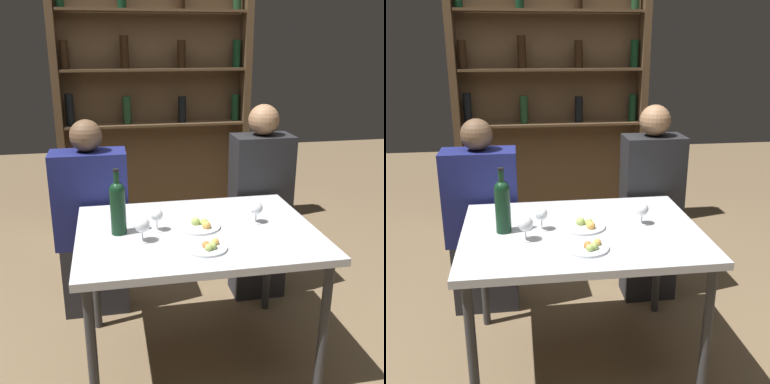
% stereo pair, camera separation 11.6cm
% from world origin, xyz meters
% --- Properties ---
extents(ground_plane, '(10.00, 10.00, 0.00)m').
position_xyz_m(ground_plane, '(0.00, 0.00, 0.00)').
color(ground_plane, brown).
extents(dining_table, '(1.16, 0.86, 0.74)m').
position_xyz_m(dining_table, '(0.00, 0.00, 0.67)').
color(dining_table, '#B7BABF').
rests_on(dining_table, ground_plane).
extents(wine_rack_wall, '(1.61, 0.21, 2.10)m').
position_xyz_m(wine_rack_wall, '(-0.00, 1.84, 1.09)').
color(wine_rack_wall, '#4C3823').
rests_on(wine_rack_wall, ground_plane).
extents(wine_bottle, '(0.07, 0.07, 0.32)m').
position_xyz_m(wine_bottle, '(-0.37, 0.02, 0.88)').
color(wine_bottle, black).
rests_on(wine_bottle, dining_table).
extents(wine_glass_0, '(0.07, 0.07, 0.12)m').
position_xyz_m(wine_glass_0, '(-0.27, -0.09, 0.82)').
color(wine_glass_0, silver).
rests_on(wine_glass_0, dining_table).
extents(wine_glass_1, '(0.06, 0.06, 0.11)m').
position_xyz_m(wine_glass_1, '(0.31, 0.03, 0.81)').
color(wine_glass_1, silver).
rests_on(wine_glass_1, dining_table).
extents(wine_glass_2, '(0.06, 0.06, 0.11)m').
position_xyz_m(wine_glass_2, '(-0.19, 0.02, 0.82)').
color(wine_glass_2, silver).
rests_on(wine_glass_2, dining_table).
extents(food_plate_0, '(0.19, 0.19, 0.04)m').
position_xyz_m(food_plate_0, '(0.00, -0.22, 0.75)').
color(food_plate_0, silver).
rests_on(food_plate_0, dining_table).
extents(food_plate_1, '(0.23, 0.23, 0.05)m').
position_xyz_m(food_plate_1, '(0.01, 0.02, 0.75)').
color(food_plate_1, silver).
rests_on(food_plate_1, dining_table).
extents(seated_person_left, '(0.43, 0.22, 1.20)m').
position_xyz_m(seated_person_left, '(-0.52, 0.58, 0.56)').
color(seated_person_left, '#26262B').
rests_on(seated_person_left, ground_plane).
extents(seated_person_right, '(0.36, 0.22, 1.26)m').
position_xyz_m(seated_person_right, '(0.52, 0.58, 0.59)').
color(seated_person_right, '#26262B').
rests_on(seated_person_right, ground_plane).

